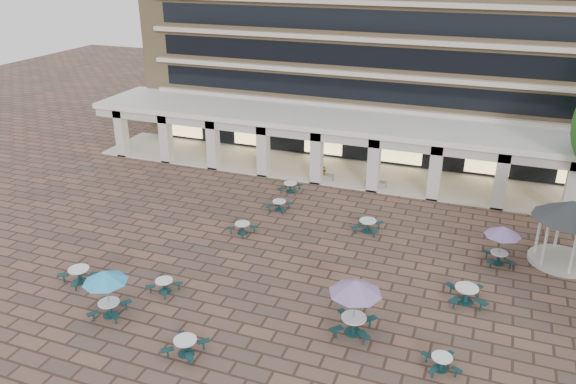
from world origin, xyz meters
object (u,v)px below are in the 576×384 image
picnic_table_1 (164,285)px  planter_left (324,175)px  planter_right (376,182)px  gazebo (571,217)px  picnic_table_2 (186,345)px

picnic_table_1 → planter_left: 17.22m
planter_right → gazebo: bearing=-29.6°
picnic_table_2 → planter_left: (-0.30, 20.72, 0.02)m
planter_left → planter_right: 3.94m
gazebo → picnic_table_2: bearing=-137.9°
planter_right → picnic_table_1: bearing=-112.6°
gazebo → planter_right: bearing=150.4°
picnic_table_1 → gazebo: (18.92, 10.20, 2.36)m
picnic_table_1 → planter_right: planter_right is taller
gazebo → planter_right: size_ratio=2.62×
picnic_table_2 → planter_right: planter_right is taller
picnic_table_2 → planter_right: size_ratio=1.16×
picnic_table_1 → planter_left: planter_left is taller
picnic_table_1 → gazebo: bearing=41.3°
picnic_table_1 → planter_right: (7.06, 16.94, 0.03)m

